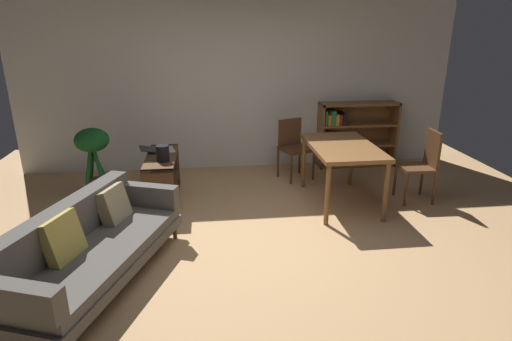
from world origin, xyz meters
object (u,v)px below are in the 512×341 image
object	(u,v)px
dining_table	(342,151)
bookshelf	(351,134)
dining_chair_far	(294,145)
media_console	(163,179)
potted_floor_plant	(94,154)
desk_speaker	(163,153)
open_laptop	(159,150)
dining_chair_near	(423,163)
fabric_couch	(88,245)

from	to	relation	value
dining_table	bookshelf	size ratio (longest dim) A/B	1.04
dining_chair_far	media_console	bearing A→B (deg)	-159.98
bookshelf	potted_floor_plant	bearing A→B (deg)	-165.87
desk_speaker	open_laptop	bearing A→B (deg)	101.61
potted_floor_plant	dining_chair_near	bearing A→B (deg)	-7.96
dining_table	dining_chair_far	world-z (taller)	dining_chair_far
open_laptop	dining_chair_far	world-z (taller)	dining_chair_far
open_laptop	dining_table	bearing A→B (deg)	-14.34
media_console	dining_chair_near	world-z (taller)	dining_chair_near
fabric_couch	dining_chair_far	xyz separation A→B (m)	(2.38, 2.51, 0.14)
fabric_couch	potted_floor_plant	distance (m)	2.08
desk_speaker	bookshelf	xyz separation A→B (m)	(2.89, 1.38, -0.20)
dining_chair_far	fabric_couch	bearing A→B (deg)	-133.49
desk_speaker	bookshelf	distance (m)	3.21
dining_chair_far	desk_speaker	bearing A→B (deg)	-153.81
bookshelf	dining_chair_far	bearing A→B (deg)	-155.67
desk_speaker	potted_floor_plant	bearing A→B (deg)	155.98
dining_chair_near	dining_chair_far	distance (m)	1.84
dining_chair_near	dining_table	bearing A→B (deg)	178.24
media_console	potted_floor_plant	xyz separation A→B (m)	(-0.89, 0.20, 0.31)
dining_chair_near	bookshelf	size ratio (longest dim) A/B	0.74
open_laptop	dining_chair_far	size ratio (longest dim) A/B	0.56
potted_floor_plant	dining_table	distance (m)	3.23
media_console	dining_chair_far	distance (m)	2.02
bookshelf	dining_table	bearing A→B (deg)	-112.94
potted_floor_plant	dining_chair_far	bearing A→B (deg)	9.97
fabric_couch	bookshelf	bearing A→B (deg)	41.01
desk_speaker	dining_chair_near	xyz separation A→B (m)	(3.32, -0.18, -0.19)
media_console	fabric_couch	bearing A→B (deg)	-105.15
desk_speaker	dining_chair_far	xyz separation A→B (m)	(1.84, 0.90, -0.21)
potted_floor_plant	bookshelf	size ratio (longest dim) A/B	0.75
fabric_couch	media_console	size ratio (longest dim) A/B	1.93
potted_floor_plant	fabric_couch	bearing A→B (deg)	-79.03
media_console	bookshelf	xyz separation A→B (m)	(2.94, 1.16, 0.22)
potted_floor_plant	dining_chair_far	distance (m)	2.82
fabric_couch	dining_table	distance (m)	3.17
fabric_couch	media_console	bearing A→B (deg)	74.85
open_laptop	desk_speaker	distance (m)	0.47
fabric_couch	potted_floor_plant	bearing A→B (deg)	100.97
fabric_couch	desk_speaker	size ratio (longest dim) A/B	10.81
dining_chair_near	dining_chair_far	size ratio (longest dim) A/B	1.07
dining_table	dining_chair_far	size ratio (longest dim) A/B	1.50
potted_floor_plant	dining_chair_near	distance (m)	4.30
fabric_couch	dining_table	world-z (taller)	dining_table
open_laptop	dining_chair_far	bearing A→B (deg)	13.18
media_console	desk_speaker	world-z (taller)	desk_speaker
dining_chair_near	dining_chair_far	bearing A→B (deg)	143.87
fabric_couch	dining_table	bearing A→B (deg)	27.65
dining_chair_near	fabric_couch	bearing A→B (deg)	-159.73
media_console	dining_chair_far	xyz separation A→B (m)	(1.89, 0.69, 0.21)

